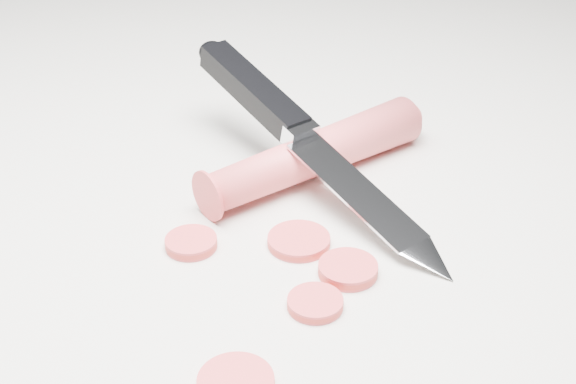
{
  "coord_description": "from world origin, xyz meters",
  "views": [
    {
      "loc": [
        -0.0,
        -0.4,
        0.29
      ],
      "look_at": [
        0.01,
        0.03,
        0.02
      ],
      "focal_mm": 50.0,
      "sensor_mm": 36.0,
      "label": 1
    }
  ],
  "objects": [
    {
      "name": "kitchen_knife",
      "position": [
        0.03,
        0.07,
        0.04
      ],
      "size": [
        0.18,
        0.23,
        0.07
      ],
      "primitive_type": null,
      "color": "silver",
      "rests_on": "ground"
    },
    {
      "name": "carrot_slice_3",
      "position": [
        0.02,
        -0.06,
        0.0
      ],
      "size": [
        0.03,
        0.03,
        0.01
      ],
      "primitive_type": "cylinder",
      "color": "#DA363B",
      "rests_on": "ground"
    },
    {
      "name": "carrot_slice_1",
      "position": [
        0.01,
        -0.0,
        0.0
      ],
      "size": [
        0.04,
        0.04,
        0.01
      ],
      "primitive_type": "cylinder",
      "color": "#DA363B",
      "rests_on": "ground"
    },
    {
      "name": "carrot",
      "position": [
        0.03,
        0.08,
        0.02
      ],
      "size": [
        0.16,
        0.13,
        0.03
      ],
      "primitive_type": "cylinder",
      "rotation": [
        1.57,
        0.0,
        -0.94
      ],
      "color": "#E94A50",
      "rests_on": "ground"
    },
    {
      "name": "carrot_slice_0",
      "position": [
        -0.02,
        -0.12,
        0.0
      ],
      "size": [
        0.04,
        0.04,
        0.01
      ],
      "primitive_type": "cylinder",
      "color": "#DA363B",
      "rests_on": "ground"
    },
    {
      "name": "carrot_slice_2",
      "position": [
        0.04,
        -0.03,
        0.0
      ],
      "size": [
        0.03,
        0.03,
        0.01
      ],
      "primitive_type": "cylinder",
      "color": "#DA363B",
      "rests_on": "ground"
    },
    {
      "name": "ground",
      "position": [
        0.0,
        0.0,
        0.0
      ],
      "size": [
        2.4,
        2.4,
        0.0
      ],
      "primitive_type": "plane",
      "color": "silver",
      "rests_on": "ground"
    },
    {
      "name": "carrot_slice_4",
      "position": [
        -0.05,
        -0.0,
        0.0
      ],
      "size": [
        0.03,
        0.03,
        0.01
      ],
      "primitive_type": "cylinder",
      "color": "#DA363B",
      "rests_on": "ground"
    }
  ]
}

